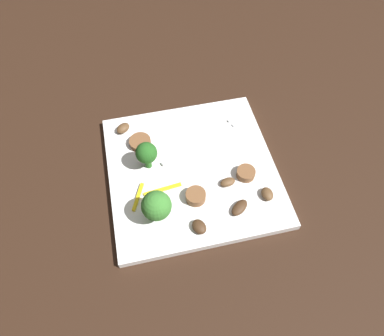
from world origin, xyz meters
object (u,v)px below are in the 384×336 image
(pepper_strip_1, at_px, (163,189))
(broccoli_floret_0, at_px, (146,153))
(sausage_slice_2, at_px, (196,196))
(mushroom_1, at_px, (199,227))
(sausage_slice_1, at_px, (246,173))
(mushroom_3, at_px, (123,128))
(mushroom_0, at_px, (267,194))
(plate, at_px, (192,170))
(pepper_strip_0, at_px, (138,197))
(broccoli_floret_1, at_px, (156,206))
(mushroom_2, at_px, (228,182))
(fork, at_px, (212,135))
(sausage_slice_0, at_px, (140,142))
(mushroom_4, at_px, (239,208))

(pepper_strip_1, bearing_deg, broccoli_floret_0, 106.34)
(sausage_slice_2, height_order, mushroom_1, sausage_slice_2)
(sausage_slice_2, bearing_deg, sausage_slice_1, 15.07)
(sausage_slice_1, distance_m, mushroom_3, 0.22)
(broccoli_floret_0, relative_size, mushroom_0, 2.28)
(plate, height_order, pepper_strip_0, pepper_strip_0)
(broccoli_floret_1, bearing_deg, plate, 47.70)
(broccoli_floret_1, xyz_separation_m, mushroom_1, (0.05, -0.03, -0.03))
(plate, distance_m, mushroom_2, 0.06)
(broccoli_floret_1, bearing_deg, mushroom_3, 100.23)
(plate, xyz_separation_m, mushroom_3, (-0.10, 0.10, 0.01))
(sausage_slice_1, xyz_separation_m, mushroom_3, (-0.18, 0.13, 0.00))
(fork, height_order, sausage_slice_0, sausage_slice_0)
(sausage_slice_2, relative_size, mushroom_0, 1.32)
(sausage_slice_1, bearing_deg, plate, 158.01)
(sausage_slice_0, relative_size, mushroom_3, 1.43)
(mushroom_4, xyz_separation_m, pepper_strip_1, (-0.11, 0.06, -0.00))
(mushroom_0, xyz_separation_m, pepper_strip_1, (-0.15, 0.04, -0.00))
(mushroom_4, bearing_deg, mushroom_0, 14.71)
(pepper_strip_0, bearing_deg, broccoli_floret_0, 65.62)
(mushroom_3, height_order, pepper_strip_1, mushroom_3)
(mushroom_1, distance_m, pepper_strip_1, 0.08)
(sausage_slice_0, bearing_deg, sausage_slice_2, -60.89)
(mushroom_0, bearing_deg, pepper_strip_1, 163.63)
(sausage_slice_1, bearing_deg, pepper_strip_0, -179.17)
(broccoli_floret_0, distance_m, pepper_strip_1, 0.06)
(plate, relative_size, pepper_strip_1, 4.48)
(sausage_slice_0, relative_size, sausage_slice_2, 1.18)
(sausage_slice_0, xyz_separation_m, mushroom_4, (0.13, -0.15, -0.00))
(mushroom_4, bearing_deg, broccoli_floret_0, 138.29)
(broccoli_floret_0, height_order, sausage_slice_2, broccoli_floret_0)
(sausage_slice_2, height_order, mushroom_0, sausage_slice_2)
(fork, bearing_deg, broccoli_floret_1, -155.52)
(broccoli_floret_0, distance_m, sausage_slice_0, 0.05)
(sausage_slice_0, bearing_deg, mushroom_0, -38.91)
(broccoli_floret_1, height_order, pepper_strip_0, broccoli_floret_1)
(sausage_slice_1, height_order, pepper_strip_0, sausage_slice_1)
(broccoli_floret_0, relative_size, sausage_slice_1, 1.80)
(sausage_slice_2, distance_m, mushroom_2, 0.06)
(sausage_slice_1, bearing_deg, sausage_slice_0, 147.50)
(mushroom_2, relative_size, mushroom_4, 0.76)
(plate, distance_m, sausage_slice_2, 0.06)
(sausage_slice_1, height_order, mushroom_3, same)
(sausage_slice_1, relative_size, mushroom_1, 1.19)
(sausage_slice_1, distance_m, pepper_strip_0, 0.17)
(fork, height_order, mushroom_4, mushroom_4)
(fork, relative_size, mushroom_1, 6.89)
(fork, relative_size, sausage_slice_1, 5.78)
(broccoli_floret_1, xyz_separation_m, mushroom_3, (-0.03, 0.18, -0.03))
(broccoli_floret_0, distance_m, mushroom_1, 0.14)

